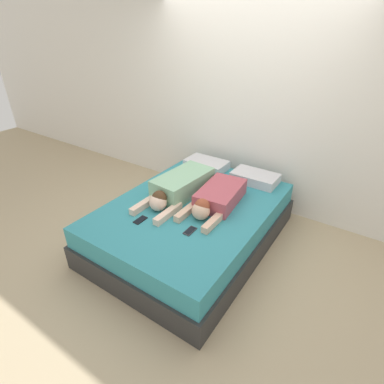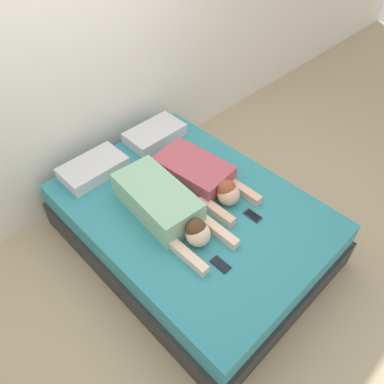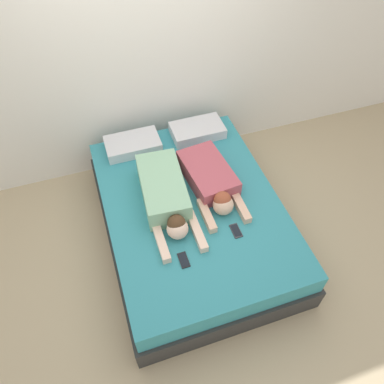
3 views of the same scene
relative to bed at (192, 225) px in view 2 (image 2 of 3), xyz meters
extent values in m
plane|color=tan|center=(0.00, 0.00, -0.25)|extent=(12.00, 12.00, 0.00)
cube|color=white|center=(0.00, 1.25, 1.05)|extent=(12.00, 0.06, 2.60)
cube|color=#2D2D2D|center=(0.00, 0.00, -0.11)|extent=(1.63, 2.20, 0.27)
cube|color=teal|center=(0.00, 0.00, 0.14)|extent=(1.57, 2.14, 0.23)
cube|color=silver|center=(-0.35, 0.87, 0.31)|extent=(0.55, 0.33, 0.11)
cube|color=silver|center=(0.35, 0.87, 0.31)|extent=(0.55, 0.33, 0.11)
cube|color=#8CBF99|center=(-0.23, 0.16, 0.37)|extent=(0.43, 0.76, 0.23)
sphere|color=beige|center=(-0.23, -0.30, 0.35)|extent=(0.19, 0.19, 0.19)
sphere|color=#4C331E|center=(-0.23, -0.27, 0.39)|extent=(0.16, 0.16, 0.16)
cube|color=beige|center=(-0.39, -0.33, 0.29)|extent=(0.07, 0.40, 0.07)
cube|color=beige|center=(-0.07, -0.33, 0.29)|extent=(0.07, 0.40, 0.07)
cube|color=#B24C59|center=(0.23, 0.22, 0.34)|extent=(0.44, 0.68, 0.18)
sphere|color=beige|center=(0.23, -0.18, 0.35)|extent=(0.19, 0.19, 0.19)
sphere|color=#99472D|center=(0.23, -0.16, 0.39)|extent=(0.16, 0.16, 0.16)
cube|color=beige|center=(0.07, -0.20, 0.29)|extent=(0.07, 0.35, 0.07)
cube|color=beige|center=(0.39, -0.20, 0.29)|extent=(0.07, 0.35, 0.07)
cube|color=black|center=(-0.26, -0.55, 0.26)|extent=(0.07, 0.15, 0.01)
cube|color=black|center=(-0.26, -0.55, 0.27)|extent=(0.06, 0.12, 0.00)
cube|color=#2D2D33|center=(0.26, -0.42, 0.26)|extent=(0.07, 0.15, 0.01)
cube|color=black|center=(0.26, -0.42, 0.27)|extent=(0.06, 0.12, 0.00)
camera|label=1|loc=(1.56, -2.31, 1.98)|focal=28.00mm
camera|label=2|loc=(-1.42, -1.46, 2.51)|focal=35.00mm
camera|label=3|loc=(-0.68, -2.02, 2.95)|focal=35.00mm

